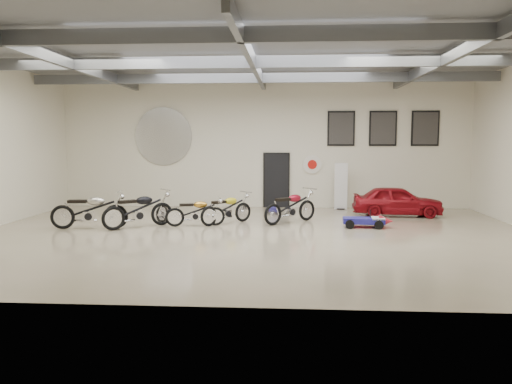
# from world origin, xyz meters

# --- Properties ---
(floor) EXTENTS (16.00, 12.00, 0.01)m
(floor) POSITION_xyz_m (0.00, 0.00, 0.00)
(floor) COLOR tan
(floor) RESTS_ON ground
(ceiling) EXTENTS (16.00, 12.00, 0.01)m
(ceiling) POSITION_xyz_m (0.00, 0.00, 5.00)
(ceiling) COLOR slate
(ceiling) RESTS_ON back_wall
(back_wall) EXTENTS (16.00, 0.02, 5.00)m
(back_wall) POSITION_xyz_m (0.00, 6.00, 2.50)
(back_wall) COLOR silver
(back_wall) RESTS_ON floor
(ceiling_beams) EXTENTS (15.80, 11.80, 0.32)m
(ceiling_beams) POSITION_xyz_m (0.00, 0.00, 4.75)
(ceiling_beams) COLOR #5C5E64
(ceiling_beams) RESTS_ON ceiling
(door) EXTENTS (0.92, 0.08, 2.10)m
(door) POSITION_xyz_m (0.50, 5.95, 1.05)
(door) COLOR black
(door) RESTS_ON back_wall
(logo_plaque) EXTENTS (2.30, 0.06, 1.16)m
(logo_plaque) POSITION_xyz_m (-4.00, 5.95, 2.80)
(logo_plaque) COLOR silver
(logo_plaque) RESTS_ON back_wall
(poster_left) EXTENTS (1.05, 0.08, 1.35)m
(poster_left) POSITION_xyz_m (3.00, 5.96, 3.10)
(poster_left) COLOR black
(poster_left) RESTS_ON back_wall
(poster_mid) EXTENTS (1.05, 0.08, 1.35)m
(poster_mid) POSITION_xyz_m (4.60, 5.96, 3.10)
(poster_mid) COLOR black
(poster_mid) RESTS_ON back_wall
(poster_right) EXTENTS (1.05, 0.08, 1.35)m
(poster_right) POSITION_xyz_m (6.20, 5.96, 3.10)
(poster_right) COLOR black
(poster_right) RESTS_ON back_wall
(oil_sign) EXTENTS (0.72, 0.10, 0.72)m
(oil_sign) POSITION_xyz_m (1.90, 5.95, 1.70)
(oil_sign) COLOR white
(oil_sign) RESTS_ON back_wall
(banner_stand) EXTENTS (0.50, 0.22, 1.81)m
(banner_stand) POSITION_xyz_m (2.99, 5.50, 0.91)
(banner_stand) COLOR white
(banner_stand) RESTS_ON floor
(motorcycle_silver) EXTENTS (2.31, 1.00, 1.16)m
(motorcycle_silver) POSITION_xyz_m (-4.99, 0.75, 0.58)
(motorcycle_silver) COLOR silver
(motorcycle_silver) RESTS_ON floor
(motorcycle_black) EXTENTS (2.14, 1.93, 1.15)m
(motorcycle_black) POSITION_xyz_m (-3.57, 1.02, 0.57)
(motorcycle_black) COLOR silver
(motorcycle_black) RESTS_ON floor
(motorcycle_gold) EXTENTS (1.87, 0.93, 0.93)m
(motorcycle_gold) POSITION_xyz_m (-1.90, 1.42, 0.47)
(motorcycle_gold) COLOR silver
(motorcycle_gold) RESTS_ON floor
(motorcycle_yellow) EXTENTS (1.80, 1.78, 1.00)m
(motorcycle_yellow) POSITION_xyz_m (-0.99, 1.90, 0.50)
(motorcycle_yellow) COLOR silver
(motorcycle_yellow) RESTS_ON floor
(motorcycle_red) EXTENTS (2.00, 1.90, 1.10)m
(motorcycle_red) POSITION_xyz_m (1.04, 2.22, 0.55)
(motorcycle_red) COLOR silver
(motorcycle_red) RESTS_ON floor
(go_kart) EXTENTS (1.57, 0.78, 0.55)m
(go_kart) POSITION_xyz_m (3.40, 1.51, 0.28)
(go_kart) COLOR navy
(go_kart) RESTS_ON floor
(vintage_car) EXTENTS (1.43, 3.17, 1.06)m
(vintage_car) POSITION_xyz_m (4.80, 4.00, 0.53)
(vintage_car) COLOR maroon
(vintage_car) RESTS_ON floor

